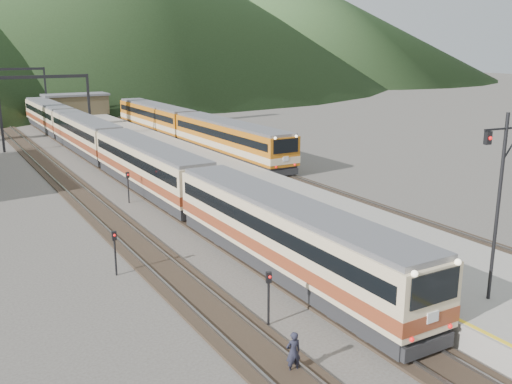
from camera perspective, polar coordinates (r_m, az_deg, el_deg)
track_main at (r=53.52m, az=-13.89°, el=2.20°), size 2.60×200.00×0.23m
track_far at (r=52.38m, az=-19.13°, el=1.56°), size 2.60×200.00×0.23m
track_second at (r=57.72m, az=-2.90°, el=3.47°), size 2.60×200.00×0.23m
platform at (r=53.41m, az=-7.54°, el=2.95°), size 8.00×100.00×1.00m
gantry_near at (r=66.60m, az=-20.34°, el=8.85°), size 9.55×0.25×8.00m
gantry_far at (r=91.26m, az=-23.24°, el=9.83°), size 9.55×0.25×8.00m
station_shed at (r=91.00m, az=-17.57°, el=8.40°), size 9.40×4.40×3.10m
hill_c at (r=253.51m, az=-0.87°, el=17.50°), size 160.00×160.00×50.00m
main_train at (r=53.71m, az=-14.18°, el=4.25°), size 2.79×76.53×3.41m
second_train at (r=66.04m, az=-6.83°, el=6.51°), size 3.00×40.82×3.66m
signal_mast at (r=23.95m, az=23.21°, el=0.24°), size 2.20×0.39×7.54m
short_signal_a at (r=23.07m, az=1.27°, el=-9.87°), size 0.26×0.22×2.27m
short_signal_b at (r=41.74m, az=-12.68°, el=0.87°), size 0.25×0.21×2.27m
short_signal_c at (r=28.68m, az=-13.94°, el=-5.37°), size 0.22×0.17×2.27m
worker at (r=20.32m, az=3.75°, el=-15.70°), size 0.59×0.43×1.52m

